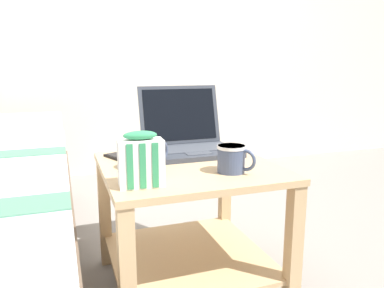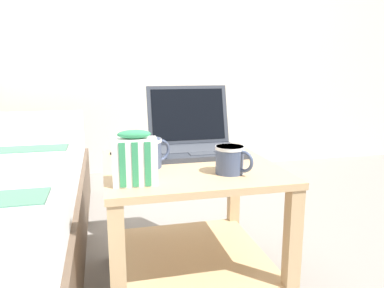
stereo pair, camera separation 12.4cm
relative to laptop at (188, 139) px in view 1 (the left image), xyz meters
The scene contains 8 objects.
ground_plane 0.55m from the laptop, 109.00° to the right, with size 8.00×8.00×0.00m, color gray.
back_wall 1.62m from the laptop, 92.59° to the left, with size 8.00×0.05×2.50m.
bedside_table 0.29m from the laptop, 109.00° to the right, with size 0.58×0.58×0.46m.
laptop is the anchor object (origin of this frame).
mug_front_left 0.33m from the laptop, 83.84° to the right, with size 0.10×0.11×0.09m.
mug_front_right 0.29m from the laptop, 137.31° to the right, with size 0.14×0.11×0.10m.
snack_bag 0.45m from the laptop, 125.74° to the right, with size 0.13×0.08×0.16m.
cell_phone 0.27m from the laptop, behind, with size 0.13×0.16×0.01m.
Camera 1 is at (-0.40, -1.19, 0.79)m, focal length 35.00 mm.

